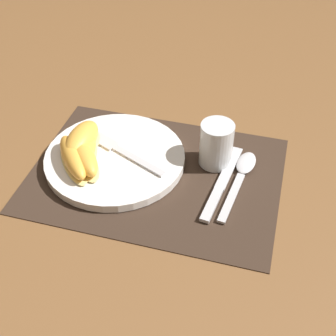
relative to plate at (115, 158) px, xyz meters
name	(u,v)px	position (x,y,z in m)	size (l,w,h in m)	color
ground_plane	(156,175)	(0.08, -0.01, -0.01)	(3.00, 3.00, 0.00)	brown
placemat	(156,174)	(0.08, -0.01, -0.01)	(0.45, 0.33, 0.00)	#38281E
plate	(115,158)	(0.00, 0.00, 0.00)	(0.26, 0.26, 0.02)	white
juice_glass	(216,147)	(0.18, 0.05, 0.03)	(0.06, 0.06, 0.09)	silver
knife	(221,184)	(0.21, -0.01, -0.01)	(0.04, 0.20, 0.01)	silver
spoon	(242,172)	(0.24, 0.03, 0.00)	(0.05, 0.19, 0.01)	silver
fork	(118,149)	(0.00, 0.02, 0.01)	(0.19, 0.10, 0.00)	silver
citrus_wedge_0	(82,141)	(-0.06, 0.00, 0.03)	(0.06, 0.11, 0.04)	#F4DB84
citrus_wedge_1	(81,151)	(-0.06, -0.02, 0.02)	(0.08, 0.13, 0.03)	#F4DB84
citrus_wedge_2	(73,158)	(-0.06, -0.04, 0.02)	(0.11, 0.13, 0.04)	#F4DB84
citrus_wedge_3	(84,158)	(-0.04, -0.04, 0.02)	(0.11, 0.12, 0.04)	#F4DB84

